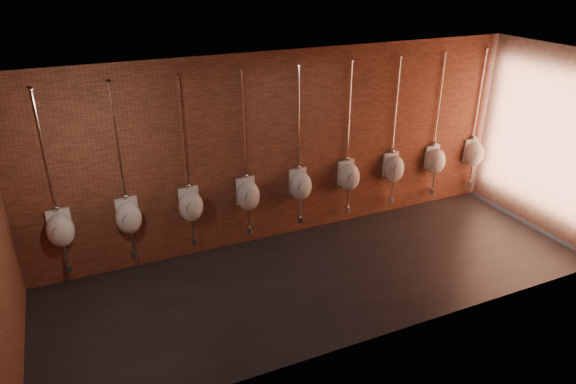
# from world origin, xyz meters

# --- Properties ---
(ground) EXTENTS (8.50, 8.50, 0.00)m
(ground) POSITION_xyz_m (0.00, 0.00, 0.00)
(ground) COLOR black
(ground) RESTS_ON ground
(room_shell) EXTENTS (8.54, 3.04, 3.22)m
(room_shell) POSITION_xyz_m (0.00, 0.00, 2.01)
(room_shell) COLOR black
(room_shell) RESTS_ON ground
(urinal_0) EXTENTS (0.42, 0.37, 2.72)m
(urinal_0) POSITION_xyz_m (-3.62, 1.36, 0.95)
(urinal_0) COLOR white
(urinal_0) RESTS_ON ground
(urinal_1) EXTENTS (0.42, 0.37, 2.72)m
(urinal_1) POSITION_xyz_m (-2.67, 1.36, 0.95)
(urinal_1) COLOR white
(urinal_1) RESTS_ON ground
(urinal_2) EXTENTS (0.42, 0.37, 2.72)m
(urinal_2) POSITION_xyz_m (-1.72, 1.36, 0.95)
(urinal_2) COLOR white
(urinal_2) RESTS_ON ground
(urinal_3) EXTENTS (0.42, 0.37, 2.72)m
(urinal_3) POSITION_xyz_m (-0.77, 1.36, 0.95)
(urinal_3) COLOR white
(urinal_3) RESTS_ON ground
(urinal_4) EXTENTS (0.42, 0.37, 2.72)m
(urinal_4) POSITION_xyz_m (0.18, 1.36, 0.95)
(urinal_4) COLOR white
(urinal_4) RESTS_ON ground
(urinal_5) EXTENTS (0.42, 0.37, 2.72)m
(urinal_5) POSITION_xyz_m (1.13, 1.36, 0.95)
(urinal_5) COLOR white
(urinal_5) RESTS_ON ground
(urinal_6) EXTENTS (0.42, 0.37, 2.72)m
(urinal_6) POSITION_xyz_m (2.08, 1.36, 0.95)
(urinal_6) COLOR white
(urinal_6) RESTS_ON ground
(urinal_7) EXTENTS (0.42, 0.37, 2.72)m
(urinal_7) POSITION_xyz_m (3.03, 1.36, 0.95)
(urinal_7) COLOR white
(urinal_7) RESTS_ON ground
(urinal_8) EXTENTS (0.42, 0.37, 2.72)m
(urinal_8) POSITION_xyz_m (3.97, 1.36, 0.95)
(urinal_8) COLOR white
(urinal_8) RESTS_ON ground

